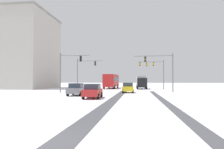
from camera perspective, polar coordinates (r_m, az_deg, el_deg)
name	(u,v)px	position (r m, az deg, el deg)	size (l,w,h in m)	color
ground_plane	(36,141)	(7.82, -19.75, -16.63)	(300.00, 300.00, 0.00)	white
wheel_track_left_lane	(163,100)	(22.36, 13.53, -6.72)	(0.76, 33.77, 0.01)	#4C4C51
wheel_track_right_lane	(114,99)	(22.34, 0.50, -6.77)	(1.13, 33.77, 0.01)	#4C4C51
sidewalk_kerb_right	(216,102)	(21.90, 26.25, -6.57)	(4.00, 33.77, 0.12)	white
traffic_signal_far_left	(84,69)	(44.93, -7.49, 1.50)	(5.56, 0.38, 6.50)	slate
traffic_signal_near_right	(162,66)	(35.90, 13.26, 2.37)	(6.44, 0.63, 6.50)	slate
traffic_signal_near_left	(68,66)	(35.46, -11.77, 2.25)	(4.92, 0.55, 6.50)	slate
traffic_signal_far_right	(154,68)	(47.53, 11.17, 1.81)	(5.57, 0.65, 6.50)	slate
car_yellow_cab_lead	(128,88)	(34.44, 4.30, -3.56)	(1.97, 4.17, 1.62)	yellow
car_grey_second	(76,89)	(28.49, -9.62, -3.97)	(1.94, 4.16, 1.62)	slate
car_red_third	(93,91)	(23.79, -5.25, -4.48)	(1.95, 4.16, 1.62)	red
bus_oncoming	(111,80)	(52.05, -0.16, -1.57)	(2.83, 11.05, 3.38)	#B21E1E
box_truck_delivery	(141,82)	(49.86, 7.97, -1.97)	(2.46, 7.46, 3.02)	black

